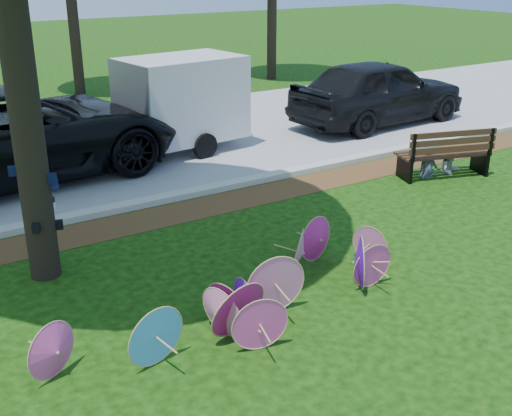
{
  "coord_description": "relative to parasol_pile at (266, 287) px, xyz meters",
  "views": [
    {
      "loc": [
        -4.34,
        -5.57,
        4.42
      ],
      "look_at": [
        0.5,
        2.0,
        0.9
      ],
      "focal_mm": 45.0,
      "sensor_mm": 36.0,
      "label": 1
    }
  ],
  "objects": [
    {
      "name": "curb",
      "position": [
        0.2,
        4.55,
        -0.31
      ],
      "size": [
        90.0,
        0.3,
        0.12
      ],
      "primitive_type": "cube",
      "color": "#B7B5AD",
      "rests_on": "ground"
    },
    {
      "name": "street",
      "position": [
        0.2,
        8.7,
        -0.36
      ],
      "size": [
        90.0,
        8.0,
        0.01
      ],
      "primitive_type": "cube",
      "color": "gray",
      "rests_on": "ground"
    },
    {
      "name": "dark_pickup",
      "position": [
        8.41,
        7.02,
        0.55
      ],
      "size": [
        5.5,
        2.45,
        1.84
      ],
      "primitive_type": "imported",
      "rotation": [
        0.0,
        0.0,
        1.62
      ],
      "color": "black",
      "rests_on": "ground"
    },
    {
      "name": "park_bench",
      "position": [
        6.36,
        2.77,
        0.16
      ],
      "size": [
        2.17,
        1.34,
        1.06
      ],
      "primitive_type": null,
      "rotation": [
        0.0,
        0.0,
        -0.3
      ],
      "color": "black",
      "rests_on": "ground"
    },
    {
      "name": "black_van",
      "position": [
        -1.46,
        7.47,
        0.62
      ],
      "size": [
        7.47,
        4.07,
        1.99
      ],
      "primitive_type": "imported",
      "rotation": [
        0.0,
        0.0,
        1.68
      ],
      "color": "black",
      "rests_on": "ground"
    },
    {
      "name": "mulch_strip",
      "position": [
        0.2,
        3.85,
        -0.36
      ],
      "size": [
        90.0,
        1.0,
        0.01
      ],
      "primitive_type": "cube",
      "color": "#472D16",
      "rests_on": "ground"
    },
    {
      "name": "cargo_trailer",
      "position": [
        2.58,
        7.56,
        0.91
      ],
      "size": [
        2.97,
        2.08,
        2.55
      ],
      "primitive_type": "cube",
      "rotation": [
        0.0,
        0.0,
        0.12
      ],
      "color": "silver",
      "rests_on": "ground"
    },
    {
      "name": "ground",
      "position": [
        0.2,
        -0.65,
        -0.37
      ],
      "size": [
        90.0,
        90.0,
        0.0
      ],
      "primitive_type": "plane",
      "color": "black",
      "rests_on": "ground"
    },
    {
      "name": "parasol_pile",
      "position": [
        0.0,
        0.0,
        0.0
      ],
      "size": [
        5.47,
        1.87,
        0.85
      ],
      "color": "#B61E7D",
      "rests_on": "ground"
    },
    {
      "name": "person_right",
      "position": [
        6.71,
        2.82,
        0.16
      ],
      "size": [
        0.58,
        0.49,
        1.05
      ],
      "primitive_type": "imported",
      "rotation": [
        0.0,
        0.0,
        -0.19
      ],
      "color": "#B5B4BE",
      "rests_on": "ground"
    },
    {
      "name": "person_left",
      "position": [
        6.01,
        2.82,
        0.24
      ],
      "size": [
        0.51,
        0.41,
        1.21
      ],
      "primitive_type": "imported",
      "rotation": [
        0.0,
        0.0,
        -0.31
      ],
      "color": "#3E4754",
      "rests_on": "ground"
    }
  ]
}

